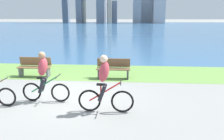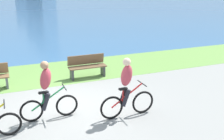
{
  "view_description": "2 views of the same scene",
  "coord_description": "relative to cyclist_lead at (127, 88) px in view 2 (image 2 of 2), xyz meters",
  "views": [
    {
      "loc": [
        2.13,
        -7.47,
        2.8
      ],
      "look_at": [
        1.52,
        0.11,
        0.94
      ],
      "focal_mm": 36.06,
      "sensor_mm": 36.0,
      "label": 1
    },
    {
      "loc": [
        -1.6,
        -7.58,
        3.61
      ],
      "look_at": [
        1.64,
        0.33,
        0.87
      ],
      "focal_mm": 43.48,
      "sensor_mm": 36.0,
      "label": 2
    }
  ],
  "objects": [
    {
      "name": "cyclist_lead",
      "position": [
        0.0,
        0.0,
        0.0
      ],
      "size": [
        1.65,
        0.52,
        1.72
      ],
      "color": "black",
      "rests_on": "ground"
    },
    {
      "name": "ground_plane",
      "position": [
        -1.42,
        1.29,
        -0.84
      ],
      "size": [
        300.0,
        300.0,
        0.0
      ],
      "primitive_type": "plane",
      "color": "gray"
    },
    {
      "name": "cyclist_trailing",
      "position": [
        -2.07,
        0.67,
        -0.01
      ],
      "size": [
        1.6,
        0.52,
        1.67
      ],
      "color": "black",
      "rests_on": "ground"
    },
    {
      "name": "bench_near_path",
      "position": [
        -0.02,
        3.66,
        -0.39
      ],
      "size": [
        1.5,
        0.47,
        0.9
      ],
      "color": "brown",
      "rests_on": "ground"
    },
    {
      "name": "grass_strip_bayside",
      "position": [
        -1.42,
        4.73,
        -0.84
      ],
      "size": [
        120.0,
        3.27,
        0.01
      ],
      "primitive_type": "cube",
      "color": "#6B9947",
      "rests_on": "ground"
    },
    {
      "name": "bay_water_surface",
      "position": [
        -1.42,
        46.93,
        -0.84
      ],
      "size": [
        300.0,
        81.13,
        0.0
      ],
      "primitive_type": "cube",
      "color": "#386693",
      "rests_on": "ground"
    }
  ]
}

